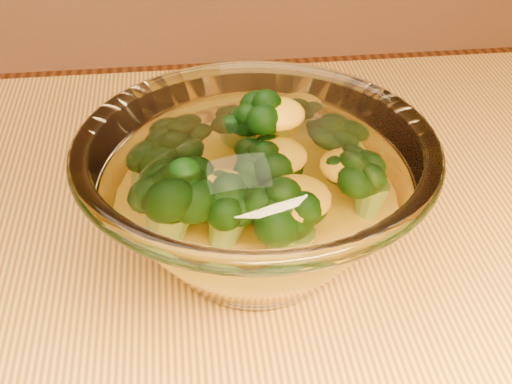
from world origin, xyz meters
TOP-DOWN VIEW (x-y plane):
  - glass_bowl at (0.09, 0.07)m, footprint 0.25×0.25m
  - cheese_sauce at (0.09, 0.07)m, footprint 0.14×0.14m
  - broccoli_heap at (0.09, 0.08)m, footprint 0.16×0.16m

SIDE VIEW (x-z plane):
  - cheese_sauce at x=0.09m, z-range 0.76..0.80m
  - glass_bowl at x=0.09m, z-range 0.75..0.86m
  - broccoli_heap at x=0.09m, z-range 0.78..0.87m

